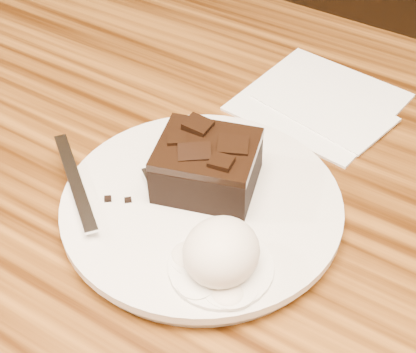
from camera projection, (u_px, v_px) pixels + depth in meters
The scene contains 9 objects.
plate at pixel (202, 209), 0.56m from camera, with size 0.24×0.24×0.02m, color silver.
brownie at pixel (207, 168), 0.56m from camera, with size 0.08×0.07×0.04m, color black.
ice_cream_scoop at pixel (221, 252), 0.49m from camera, with size 0.06×0.06×0.05m, color white.
melt_puddle at pixel (221, 268), 0.50m from camera, with size 0.08×0.08×0.00m, color white.
spoon at pixel (166, 179), 0.57m from camera, with size 0.04×0.19×0.01m, color silver, non-canonical shape.
napkin at pixel (319, 101), 0.69m from camera, with size 0.15×0.15×0.01m, color white.
crumb_a at pixel (108, 199), 0.56m from camera, with size 0.01×0.01×0.00m, color black.
crumb_b at pixel (194, 275), 0.50m from camera, with size 0.01×0.01×0.00m, color black.
crumb_c at pixel (128, 200), 0.55m from camera, with size 0.01×0.00×0.00m, color black.
Camera 1 is at (0.24, -0.31, 1.16)m, focal length 56.77 mm.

